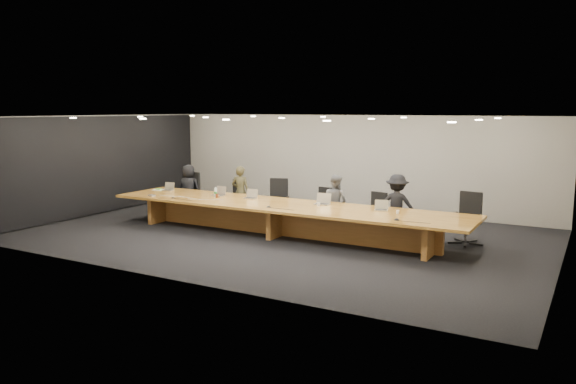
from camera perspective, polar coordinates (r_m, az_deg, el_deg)
name	(u,v)px	position (r m, az deg, el deg)	size (l,w,h in m)	color
ground	(282,235)	(13.41, -0.63, -4.40)	(12.00, 12.00, 0.00)	black
back_wall	(349,163)	(16.73, 6.23, 2.98)	(12.00, 0.02, 2.80)	#B4B1A4
left_wall_panel	(102,166)	(16.92, -18.36, 2.57)	(0.08, 7.84, 2.74)	black
conference_table	(282,214)	(13.30, -0.63, -2.21)	(9.00, 1.80, 0.75)	brown
chair_far_left	(188,192)	(16.39, -10.15, -0.04)	(0.61, 0.61, 1.19)	black
chair_left	(232,198)	(15.65, -5.68, -0.62)	(0.53, 0.53, 1.05)	black
chair_mid_left	(277,200)	(14.86, -1.14, -0.83)	(0.59, 0.59, 1.17)	black
chair_mid_right	(321,207)	(14.22, 3.36, -1.55)	(0.52, 0.52, 1.03)	black
chair_right	(374,213)	(13.55, 8.76, -2.14)	(0.52, 0.52, 1.02)	black
chair_far_right	(467,218)	(12.97, 17.68, -2.56)	(0.60, 0.60, 1.19)	black
person_a	(189,189)	(16.47, -10.03, 0.35)	(0.68, 0.44, 1.39)	black
person_b	(241,192)	(15.35, -4.84, -0.02)	(0.53, 0.35, 1.45)	#35321D
person_c	(336,202)	(13.97, 4.85, -1.03)	(0.67, 0.52, 1.37)	slate
person_d	(397,205)	(13.45, 11.00, -1.33)	(0.95, 0.54, 1.47)	black
laptop_a	(167,186)	(15.79, -12.15, 0.56)	(0.29, 0.21, 0.23)	tan
laptop_b	(218,191)	(14.61, -7.13, 0.11)	(0.32, 0.24, 0.26)	#C5B297
laptop_c	(250,194)	(14.10, -3.86, -0.18)	(0.30, 0.22, 0.24)	#C0AF92
laptop_d	(322,199)	(13.19, 3.47, -0.70)	(0.35, 0.25, 0.27)	#B6A78B
laptop_e	(381,205)	(12.58, 9.45, -1.34)	(0.30, 0.22, 0.23)	#BEB291
water_bottle	(215,193)	(14.35, -7.38, -0.06)	(0.08, 0.08, 0.25)	silver
amber_mug	(217,196)	(14.33, -7.22, -0.36)	(0.08, 0.08, 0.10)	maroon
paper_cup_near	(319,204)	(12.99, 3.13, -1.27)	(0.07, 0.07, 0.08)	white
paper_cup_far	(398,212)	(12.26, 11.09, -2.01)	(0.07, 0.07, 0.08)	silver
notepad	(159,190)	(15.95, -13.01, 0.23)	(0.29, 0.23, 0.02)	silver
lime_gadget	(159,189)	(15.94, -13.02, 0.30)	(0.16, 0.09, 0.02)	#61C133
av_box	(152,195)	(14.93, -13.67, -0.33)	(0.18, 0.13, 0.03)	#BBBBC0
mic_left	(173,198)	(14.41, -11.61, -0.57)	(0.11, 0.11, 0.03)	black
mic_center	(269,207)	(12.84, -1.98, -1.49)	(0.12, 0.12, 0.03)	black
mic_right	(397,219)	(11.58, 10.99, -2.73)	(0.12, 0.12, 0.03)	black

